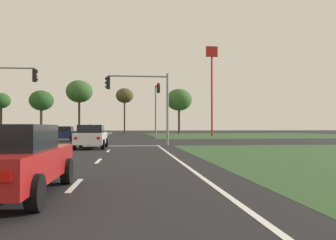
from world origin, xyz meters
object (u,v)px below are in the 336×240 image
Objects in this scene: traffic_signal_near_right at (144,95)px; pedestrian_at_median at (90,129)px; car_red_near at (10,159)px; treeline_sixth at (179,100)px; traffic_signal_far_right at (157,102)px; treeline_third at (41,101)px; treeline_fourth at (79,92)px; fastfood_pole_sign at (212,72)px; treeline_fifth at (125,96)px; car_navy_third at (61,134)px; treeline_second at (1,101)px; car_teal_second at (88,130)px; car_white_fourth at (91,136)px.

traffic_signal_near_right is 16.60m from pedestrian_at_median.
car_red_near is 62.78m from treeline_sixth.
traffic_signal_far_right is (5.22, 30.56, 3.45)m from car_red_near.
traffic_signal_far_right is 0.76× the size of treeline_third.
traffic_signal_far_right is 34.13m from treeline_fourth.
fastfood_pole_sign is 22.84m from treeline_fifth.
pedestrian_at_median is 0.12× the size of fastfood_pole_sign.
treeline_sixth reaches higher than car_navy_third.
car_red_near is at bearing -108.29° from fastfood_pole_sign.
treeline_fourth is at bearing 178.54° from treeline_sixth.
treeline_second is at bearing 167.33° from treeline_third.
car_red_near is at bearing -69.95° from treeline_second.
treeline_second is at bearing 157.03° from fastfood_pole_sign.
treeline_second is 0.95× the size of treeline_third.
traffic_signal_far_right reaches higher than traffic_signal_near_right.
traffic_signal_far_right is 3.70× the size of pedestrian_at_median.
car_navy_third is at bearing -137.64° from fastfood_pole_sign.
treeline_sixth is (11.95, 61.33, 6.08)m from car_red_near.
fastfood_pole_sign is at bearing -22.97° from treeline_second.
car_teal_second is 35.76m from car_white_fourth.
treeline_fourth is (14.19, 1.52, 2.12)m from treeline_second.
treeline_third is at bearing 103.65° from car_red_near.
car_navy_third is 0.39× the size of treeline_fourth.
fastfood_pole_sign reaches higher than car_white_fourth.
car_teal_second is 24.13m from car_navy_third.
treeline_fifth is at bearing 93.16° from traffic_signal_near_right.
car_red_near is 0.49× the size of treeline_sixth.
car_white_fourth is 47.41m from treeline_sixth.
car_white_fourth is at bearing -71.79° from treeline_third.
traffic_signal_near_right is 43.53m from treeline_third.
treeline_second is at bearing -27.46° from car_teal_second.
treeline_fourth is at bearing 142.88° from fastfood_pole_sign.
pedestrian_at_median is 27.60m from treeline_third.
treeline_second reaches higher than traffic_signal_far_right.
traffic_signal_near_right is 11.84m from traffic_signal_far_right.
treeline_third is 0.77× the size of treeline_fourth.
car_teal_second is at bearing -27.46° from treeline_second.
treeline_sixth is (14.35, 27.17, 5.69)m from pedestrian_at_median.
traffic_signal_near_right is 0.71× the size of treeline_second.
treeline_fourth is at bearing -173.70° from treeline_fifth.
car_white_fourth is (4.20, -11.34, 0.04)m from car_navy_third.
car_navy_third is 0.45× the size of treeline_fifth.
fastfood_pole_sign is 1.50× the size of treeline_fifth.
car_red_near is 31.20m from traffic_signal_far_right.
treeline_fourth reaches higher than treeline_fifth.
treeline_third is (-14.22, 58.57, 5.50)m from car_red_near.
treeline_sixth reaches higher than pedestrian_at_median.
treeline_sixth reaches higher than treeline_third.
treeline_fourth is at bearing -73.85° from car_teal_second.
treeline_sixth reaches higher than traffic_signal_far_right.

